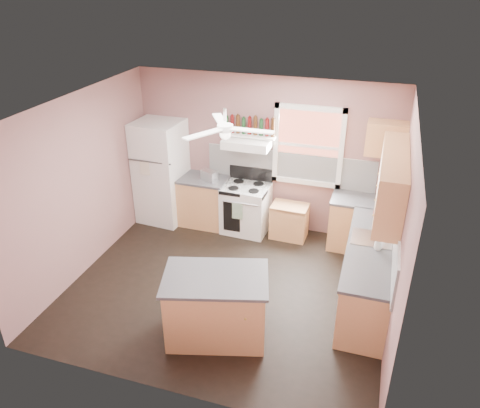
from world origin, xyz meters
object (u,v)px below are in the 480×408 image
(toaster, at_px, (209,175))
(cart, at_px, (289,221))
(island, at_px, (216,307))
(stove, at_px, (246,209))
(refrigerator, at_px, (161,172))

(toaster, height_order, cart, toaster)
(island, bearing_deg, stove, 83.51)
(refrigerator, xyz_separation_m, stove, (1.59, 0.02, -0.50))
(stove, bearing_deg, refrigerator, -176.56)
(toaster, xyz_separation_m, stove, (0.66, 0.03, -0.56))
(cart, xyz_separation_m, island, (-0.37, -2.65, 0.12))
(refrigerator, xyz_separation_m, island, (2.00, -2.64, -0.50))
(toaster, relative_size, cart, 0.46)
(stove, height_order, island, same)
(refrigerator, relative_size, toaster, 6.67)
(refrigerator, bearing_deg, stove, 5.04)
(stove, relative_size, island, 0.71)
(cart, bearing_deg, refrigerator, -177.79)
(refrigerator, relative_size, cart, 3.04)
(cart, bearing_deg, stove, -178.13)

